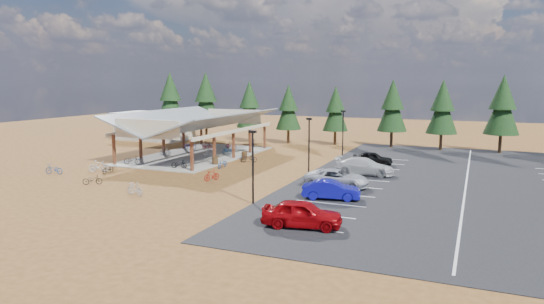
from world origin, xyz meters
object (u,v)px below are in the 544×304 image
Objects in this scene: bike_1 at (165,151)px; bike_4 at (179,164)px; trash_bin_0 at (215,161)px; outbuilding at (155,126)px; lamp_post_2 at (343,129)px; bike_11 at (212,175)px; car_4 at (373,158)px; bike_10 at (54,169)px; trash_bin_1 at (244,156)px; car_1 at (331,190)px; bike_pavilion at (197,122)px; car_2 at (337,178)px; bike_6 at (228,151)px; bike_7 at (231,145)px; bike_0 at (132,160)px; car_3 at (364,166)px; bike_16 at (249,158)px; bike_2 at (190,146)px; car_0 at (302,214)px; bike_5 at (211,153)px; bike_13 at (135,189)px; lamp_post_0 at (253,162)px; bike_12 at (92,180)px; bike_8 at (108,169)px; bike_9 at (99,166)px; bike_14 at (222,163)px; bike_3 at (207,146)px.

bike_1 reaches higher than bike_4.
outbuilding is at bearing 140.61° from trash_bin_0.
lamp_post_2 reaches higher than outbuilding.
car_4 reaches higher than bike_11.
outbuilding is at bearing -170.97° from bike_10.
car_4 reaches higher than trash_bin_1.
bike_4 is 0.37× the size of car_1.
bike_pavilion is 3.77× the size of car_2.
bike_pavilion is 4.75m from bike_6.
bike_7 is 19.04m from bike_11.
car_3 is (22.74, 4.11, 0.25)m from bike_0.
bike_16 is 0.42× the size of car_1.
trash_bin_0 is 0.59× the size of bike_4.
trash_bin_0 is 17.51m from car_1.
trash_bin_0 is at bearing -45.45° from bike_4.
car_2 reaches higher than bike_0.
bike_2 is 24.53m from car_3.
bike_5 is at bearing 31.50° from car_0.
bike_16 is (4.90, -0.55, -0.14)m from bike_5.
bike_13 is at bearing 96.45° from car_1.
bike_4 is 9.31m from bike_6.
outbuilding is at bearing 28.19° from bike_4.
car_1 is (13.84, 4.50, 0.22)m from bike_13.
car_3 reaches higher than bike_0.
bike_pavilion is at bearing -37.55° from bike_0.
bike_1 is 5.90m from bike_5.
outbuilding is 21.90m from bike_0.
lamp_post_0 reaches higher than bike_12.
bike_1 reaches higher than bike_8.
lamp_post_2 is 3.08× the size of bike_13.
bike_1 is 10.66m from bike_9.
car_1 reaches higher than trash_bin_1.
bike_16 is 0.33× the size of car_3.
bike_8 reaches higher than bike_12.
bike_13 is at bearing -55.83° from outbuilding.
bike_13 reaches higher than bike_14.
bike_11 is (2.30, -10.95, 0.02)m from trash_bin_1.
bike_4 is (4.12, -12.20, -0.05)m from bike_3.
car_0 is at bearing -131.54° from bike_1.
car_1 is at bearing -131.97° from bike_9.
lamp_post_0 reaches higher than bike_4.
bike_14 is at bearing 96.56° from car_3.
bike_6 is at bearing 122.71° from lamp_post_0.
bike_0 is 5.61m from bike_4.
bike_0 is at bearing 152.75° from lamp_post_0.
car_3 reaches higher than bike_6.
bike_1 is 6.05m from bike_3.
bike_1 is 0.98× the size of bike_3.
bike_pavilion is 16.13m from bike_10.
lamp_post_0 is 2.99× the size of bike_16.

